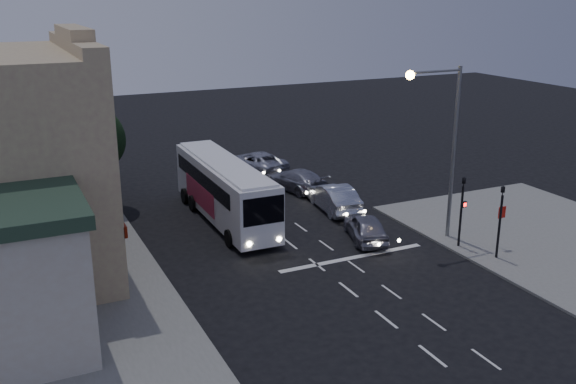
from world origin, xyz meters
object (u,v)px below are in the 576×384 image
car_sedan_b (297,180)px  car_sedan_c (256,162)px  tour_bus (225,189)px  traffic_signal_side (501,213)px  car_suv (366,227)px  car_sedan_a (334,197)px  regulatory_sign (501,220)px  traffic_signal_main (462,203)px  street_tree (91,137)px  streetlight (445,134)px

car_sedan_b → car_sedan_c: 5.55m
tour_bus → traffic_signal_side: 15.05m
car_suv → car_sedan_a: 5.06m
car_sedan_a → regulatory_sign: regulatory_sign is taller
traffic_signal_main → street_tree: bearing=138.0°
traffic_signal_side → tour_bus: bearing=132.2°
street_tree → car_sedan_b: bearing=-7.2°
streetlight → street_tree: size_ratio=1.45×
car_sedan_b → streetlight: streetlight is taller
regulatory_sign → tour_bus: bearing=137.5°
tour_bus → street_tree: (-6.40, 5.08, 2.60)m
car_suv → tour_bus: bearing=-30.2°
traffic_signal_main → streetlight: (-0.26, 1.42, 3.31)m
tour_bus → street_tree: street_tree is taller
car_sedan_c → car_sedan_b: bearing=81.1°
car_suv → car_sedan_c: 15.14m
car_sedan_b → street_tree: street_tree is taller
tour_bus → regulatory_sign: (11.11, -10.18, -0.30)m
car_sedan_a → car_sedan_b: size_ratio=0.99×
streetlight → tour_bus: bearing=139.8°
car_suv → traffic_signal_main: 5.10m
traffic_signal_side → car_sedan_c: bearing=102.3°
tour_bus → car_sedan_c: size_ratio=2.19×
car_sedan_a → regulatory_sign: 10.16m
traffic_signal_main → street_tree: size_ratio=0.66×
street_tree → tour_bus: bearing=-38.4°
street_tree → traffic_signal_main: bearing=-42.0°
car_sedan_a → car_sedan_c: bearing=-78.9°
car_suv → regulatory_sign: regulatory_sign is taller
street_tree → streetlight: bearing=-39.5°
car_sedan_a → car_sedan_c: car_sedan_a is taller
traffic_signal_side → car_sedan_a: bearing=109.8°
streetlight → traffic_signal_side: bearing=-74.3°
car_sedan_c → street_tree: size_ratio=0.85×
streetlight → car_sedan_b: bearing=104.3°
car_sedan_c → streetlight: (3.45, -16.74, 5.00)m
car_sedan_b → traffic_signal_side: bearing=92.9°
tour_bus → car_sedan_a: 6.69m
traffic_signal_side → car_sedan_b: bearing=104.6°
car_sedan_c → traffic_signal_main: size_ratio=1.28×
car_sedan_c → car_suv: bearing=74.8°
streetlight → street_tree: streetlight is taller
car_sedan_b → streetlight: 12.62m
tour_bus → car_suv: 8.44m
car_suv → streetlight: (3.48, -1.60, 5.02)m
car_sedan_a → traffic_signal_side: bearing=116.4°
streetlight → traffic_signal_main: bearing=-79.8°
car_suv → car_sedan_a: car_sedan_a is taller
street_tree → car_sedan_c: bearing=17.9°
car_suv → car_sedan_c: (0.03, 15.14, 0.01)m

